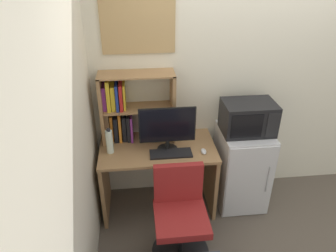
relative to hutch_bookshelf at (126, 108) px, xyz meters
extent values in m
cube|color=silver|center=(1.67, 0.14, 0.19)|extent=(6.40, 0.04, 2.60)
cube|color=silver|center=(-0.35, -1.48, 0.19)|extent=(0.04, 4.40, 2.60)
cube|color=#997047|center=(0.29, -0.20, -0.36)|extent=(1.14, 0.63, 0.03)
cube|color=#997047|center=(-0.26, -0.20, -0.75)|extent=(0.04, 0.57, 0.74)
cube|color=#997047|center=(0.84, -0.20, -0.75)|extent=(0.04, 0.57, 0.74)
cube|color=#997047|center=(-0.23, -0.01, 0.00)|extent=(0.03, 0.26, 0.71)
cube|color=#997047|center=(0.46, -0.01, 0.00)|extent=(0.03, 0.26, 0.71)
cube|color=#997047|center=(0.11, -0.01, 0.35)|extent=(0.72, 0.26, 0.01)
cube|color=#997047|center=(0.11, -0.01, 0.00)|extent=(0.66, 0.26, 0.01)
cube|color=brown|center=(-0.20, 0.02, -0.19)|extent=(0.04, 0.17, 0.31)
cube|color=orange|center=(-0.16, 0.02, -0.21)|extent=(0.03, 0.16, 0.28)
cube|color=black|center=(-0.11, 0.01, -0.21)|extent=(0.04, 0.19, 0.27)
cube|color=orange|center=(-0.07, 0.01, -0.19)|extent=(0.03, 0.20, 0.31)
cube|color=black|center=(-0.03, 0.02, -0.21)|extent=(0.04, 0.17, 0.27)
cube|color=black|center=(0.01, 0.01, -0.21)|extent=(0.03, 0.19, 0.28)
cube|color=purple|center=(0.04, 0.00, -0.21)|extent=(0.02, 0.21, 0.27)
cube|color=purple|center=(-0.20, 0.01, 0.13)|extent=(0.03, 0.18, 0.24)
cube|color=gold|center=(-0.16, 0.00, 0.16)|extent=(0.03, 0.22, 0.30)
cube|color=gold|center=(-0.12, 0.01, 0.13)|extent=(0.04, 0.19, 0.24)
cube|color=navy|center=(-0.08, 0.00, 0.14)|extent=(0.03, 0.22, 0.26)
cube|color=#B21E1E|center=(-0.04, 0.00, 0.14)|extent=(0.03, 0.22, 0.26)
cube|color=gold|center=(-0.01, 0.01, 0.14)|extent=(0.02, 0.19, 0.25)
cylinder|color=black|center=(0.38, -0.26, -0.34)|extent=(0.20, 0.20, 0.02)
cylinder|color=black|center=(0.38, -0.26, -0.29)|extent=(0.04, 0.04, 0.09)
cube|color=black|center=(0.38, -0.25, -0.07)|extent=(0.54, 0.01, 0.36)
cube|color=black|center=(0.38, -0.26, -0.07)|extent=(0.51, 0.02, 0.33)
cube|color=black|center=(0.41, -0.34, -0.34)|extent=(0.40, 0.16, 0.02)
ellipsoid|color=silver|center=(0.72, -0.34, -0.33)|extent=(0.05, 0.10, 0.03)
cylinder|color=silver|center=(-0.17, -0.24, -0.23)|extent=(0.07, 0.07, 0.24)
cylinder|color=black|center=(-0.17, -0.24, -0.10)|extent=(0.04, 0.04, 0.02)
cube|color=silver|center=(1.19, -0.18, -0.67)|extent=(0.50, 0.55, 0.88)
cube|color=silver|center=(1.19, -0.46, -0.67)|extent=(0.48, 0.01, 0.85)
cylinder|color=#B2B2B7|center=(1.36, -0.47, -0.63)|extent=(0.01, 0.01, 0.31)
cube|color=black|center=(1.19, -0.18, -0.08)|extent=(0.51, 0.35, 0.31)
cube|color=black|center=(1.11, -0.36, -0.08)|extent=(0.30, 0.01, 0.24)
cube|color=black|center=(1.37, -0.36, -0.08)|extent=(0.12, 0.01, 0.25)
cylinder|color=black|center=(0.44, -0.86, -1.09)|extent=(0.53, 0.53, 0.04)
cylinder|color=black|center=(0.44, -0.86, -0.89)|extent=(0.04, 0.04, 0.41)
cube|color=maroon|center=(0.44, -0.86, -0.67)|extent=(0.46, 0.46, 0.07)
cube|color=maroon|center=(0.44, -0.65, -0.44)|extent=(0.44, 0.06, 0.38)
cube|color=tan|center=(0.15, 0.11, 0.77)|extent=(0.67, 0.02, 0.52)
camera|label=1|loc=(0.11, -2.84, 1.37)|focal=34.00mm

